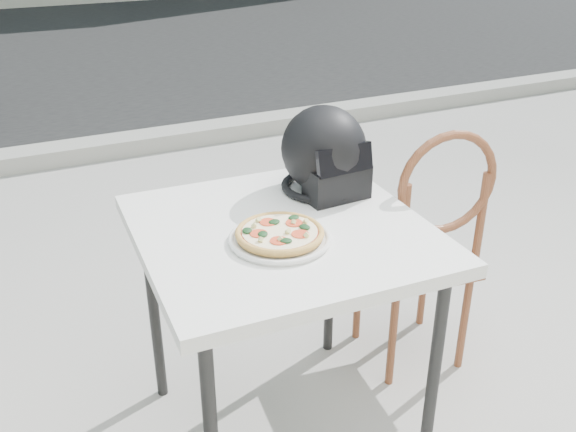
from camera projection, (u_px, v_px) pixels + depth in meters
name	position (u px, v px, depth m)	size (l,w,h in m)	color
ground	(372.00, 384.00, 2.51)	(80.00, 80.00, 0.00)	#A19E99
street_asphalt	(80.00, 49.00, 8.19)	(30.00, 8.00, 0.00)	black
curb	(164.00, 139.00, 4.92)	(30.00, 0.25, 0.12)	gray
cafe_table_main	(282.00, 248.00, 1.97)	(0.89, 0.89, 0.81)	white
plate	(280.00, 239.00, 1.85)	(0.30, 0.30, 0.02)	silver
pizza	(280.00, 233.00, 1.84)	(0.31, 0.31, 0.03)	gold
helmet	(325.00, 155.00, 2.13)	(0.30, 0.31, 0.29)	black
cafe_chair_main	(427.00, 239.00, 2.38)	(0.43, 0.43, 1.02)	brown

